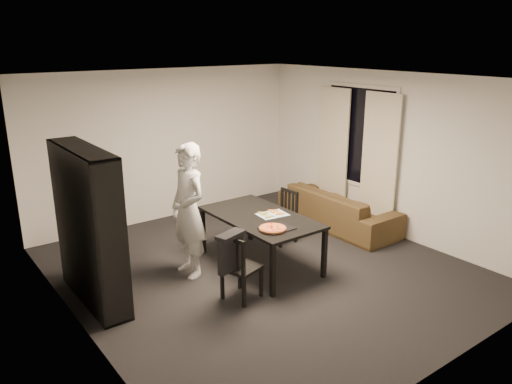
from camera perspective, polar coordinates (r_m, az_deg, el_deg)
room at (r=6.55m, az=0.98°, el=1.45°), size 5.01×5.51×2.61m
window_pane at (r=8.60m, az=11.74°, el=6.26°), size 0.02×1.40×1.60m
window_frame at (r=8.60m, az=11.72°, el=6.26°), size 0.03×1.52×1.72m
curtain_left at (r=8.28m, az=13.88°, el=3.23°), size 0.03×0.70×2.25m
curtain_right at (r=8.96m, az=8.76°, el=4.56°), size 0.03×0.70×2.25m
bookshelf at (r=6.21m, az=-18.56°, el=-3.77°), size 0.35×1.50×1.90m
dining_table at (r=6.91m, az=0.50°, el=-3.25°), size 0.97×1.75×0.73m
chair_left at (r=6.04m, az=-2.14°, el=-8.20°), size 0.49×0.49×0.85m
chair_right at (r=7.81m, az=3.31°, el=-2.35°), size 0.41×0.41×0.82m
draped_jacket at (r=5.87m, az=-2.89°, el=-6.65°), size 0.41×0.26×0.47m
person at (r=6.62m, az=-7.73°, el=-2.14°), size 0.44×0.66×1.81m
baking_tray at (r=6.43m, az=2.44°, el=-4.17°), size 0.40×0.32×0.01m
pepperoni_pizza at (r=6.38m, az=1.91°, el=-4.16°), size 0.35×0.35×0.03m
kitchen_towel at (r=6.93m, az=1.90°, el=-2.59°), size 0.43×0.35×0.01m
pizza_slices at (r=6.94m, az=1.67°, el=-2.47°), size 0.42×0.37×0.01m
sofa at (r=8.56m, az=9.35°, el=-1.86°), size 0.85×2.18×0.64m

